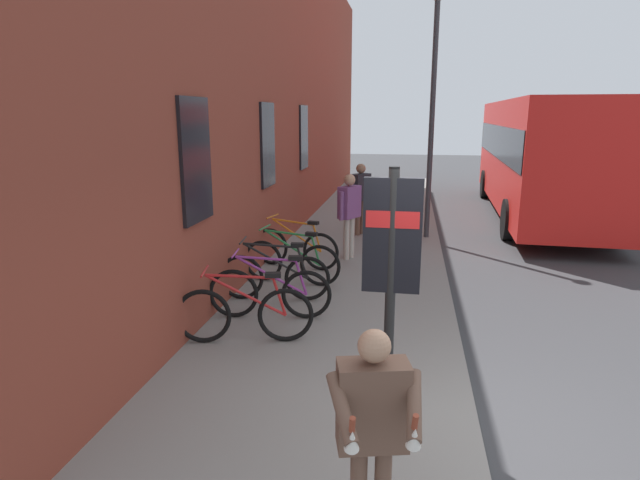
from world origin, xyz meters
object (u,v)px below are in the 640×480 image
object	(u,v)px
pedestrian_near_bus	(349,208)
bicycle_by_door	(245,314)
bicycle_mid_rack	(270,292)
tourist_with_hotdogs	(373,420)
pedestrian_crossing_street	(393,202)
city_bus	(541,152)
pedestrian_by_facade	(360,192)
bicycle_beside_lamp	(292,261)
bicycle_nearest_sign	(275,276)
bicycle_far_end	(296,248)
street_lamp	(433,97)
transit_info_sign	(392,252)

from	to	relation	value
pedestrian_near_bus	bicycle_by_door	bearing A→B (deg)	168.81
pedestrian_near_bus	bicycle_mid_rack	bearing A→B (deg)	167.77
tourist_with_hotdogs	pedestrian_crossing_street	bearing A→B (deg)	1.23
city_bus	pedestrian_by_facade	xyz separation A→B (m)	(-3.83, 4.90, -0.75)
bicycle_mid_rack	bicycle_beside_lamp	size ratio (longest dim) A/B	1.00
pedestrian_crossing_street	bicycle_by_door	bearing A→B (deg)	163.84
bicycle_mid_rack	pedestrian_crossing_street	xyz separation A→B (m)	(4.83, -1.54, 0.56)
bicycle_nearest_sign	pedestrian_near_bus	xyz separation A→B (m)	(2.63, -0.87, 0.66)
bicycle_by_door	pedestrian_by_facade	xyz separation A→B (m)	(6.45, -0.85, 0.66)
bicycle_nearest_sign	bicycle_beside_lamp	xyz separation A→B (m)	(0.86, -0.08, 0.00)
bicycle_far_end	pedestrian_by_facade	bearing A→B (deg)	-17.18
bicycle_beside_lamp	bicycle_far_end	world-z (taller)	same
pedestrian_crossing_street	bicycle_beside_lamp	bearing A→B (deg)	153.58
pedestrian_near_bus	tourist_with_hotdogs	bearing A→B (deg)	-172.21
bicycle_far_end	tourist_with_hotdogs	size ratio (longest dim) A/B	1.10
city_bus	street_lamp	bearing A→B (deg)	139.20
bicycle_by_door	bicycle_beside_lamp	size ratio (longest dim) A/B	0.99
city_bus	transit_info_sign	bearing A→B (deg)	161.26
pedestrian_crossing_street	street_lamp	world-z (taller)	street_lamp
bicycle_beside_lamp	bicycle_mid_rack	bearing A→B (deg)	-178.01
bicycle_beside_lamp	bicycle_nearest_sign	bearing A→B (deg)	174.90
bicycle_far_end	street_lamp	world-z (taller)	street_lamp
bicycle_beside_lamp	transit_info_sign	size ratio (longest dim) A/B	0.73
city_bus	street_lamp	world-z (taller)	street_lamp
transit_info_sign	bicycle_mid_rack	bearing A→B (deg)	40.78
bicycle_by_door	bicycle_beside_lamp	bearing A→B (deg)	-1.14
bicycle_mid_rack	bicycle_by_door	bearing A→B (deg)	173.00
street_lamp	transit_info_sign	bearing A→B (deg)	175.60
bicycle_by_door	pedestrian_by_facade	distance (m)	6.54
bicycle_beside_lamp	city_bus	xyz separation A→B (m)	(7.81, -5.70, 1.41)
bicycle_far_end	street_lamp	xyz separation A→B (m)	(3.04, -2.53, 2.86)
transit_info_sign	pedestrian_by_facade	xyz separation A→B (m)	(7.63, 1.01, -0.55)
bicycle_far_end	bicycle_nearest_sign	bearing A→B (deg)	-178.20
bicycle_by_door	bicycle_beside_lamp	distance (m)	2.47
transit_info_sign	bicycle_beside_lamp	bearing A→B (deg)	26.41
bicycle_mid_rack	city_bus	distance (m)	11.08
pedestrian_near_bus	tourist_with_hotdogs	xyz separation A→B (m)	(-7.27, -0.99, -0.07)
city_bus	street_lamp	distance (m)	5.25
bicycle_by_door	transit_info_sign	distance (m)	2.51
bicycle_far_end	pedestrian_crossing_street	distance (m)	2.90
bicycle_far_end	tourist_with_hotdogs	bearing A→B (deg)	-163.45
bicycle_by_door	pedestrian_crossing_street	distance (m)	5.94
bicycle_mid_rack	pedestrian_near_bus	size ratio (longest dim) A/B	1.03
pedestrian_crossing_street	city_bus	bearing A→B (deg)	-41.75
bicycle_mid_rack	pedestrian_crossing_street	bearing A→B (deg)	-17.70
tourist_with_hotdogs	street_lamp	xyz separation A→B (m)	(9.49, -0.62, 2.27)
bicycle_far_end	pedestrian_crossing_street	bearing A→B (deg)	-37.40
city_bus	pedestrian_by_facade	world-z (taller)	city_bus
bicycle_nearest_sign	pedestrian_near_bus	world-z (taller)	pedestrian_near_bus
bicycle_nearest_sign	pedestrian_by_facade	xyz separation A→B (m)	(4.84, -0.88, 0.66)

